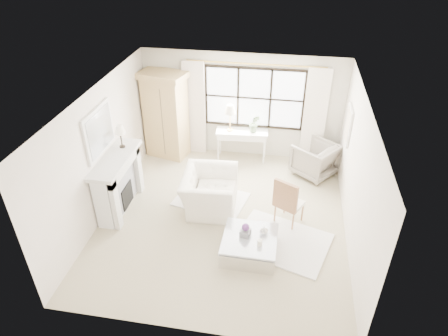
{
  "coord_description": "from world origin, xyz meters",
  "views": [
    {
      "loc": [
        1.12,
        -6.43,
        5.45
      ],
      "look_at": [
        -0.02,
        0.2,
        1.12
      ],
      "focal_mm": 32.0,
      "sensor_mm": 36.0,
      "label": 1
    }
  ],
  "objects_px": {
    "coffee_table": "(250,245)",
    "club_armchair": "(209,191)",
    "console_table": "(242,145)",
    "armoire": "(166,115)"
  },
  "relations": [
    {
      "from": "armoire",
      "to": "console_table",
      "type": "relative_size",
      "value": 1.68
    },
    {
      "from": "coffee_table",
      "to": "console_table",
      "type": "bearing_deg",
      "value": 100.72
    },
    {
      "from": "armoire",
      "to": "coffee_table",
      "type": "height_order",
      "value": "armoire"
    },
    {
      "from": "club_armchair",
      "to": "coffee_table",
      "type": "xyz_separation_m",
      "value": [
        1.02,
        -1.25,
        -0.23
      ]
    },
    {
      "from": "console_table",
      "to": "coffee_table",
      "type": "xyz_separation_m",
      "value": [
        0.61,
        -3.4,
        -0.22
      ]
    },
    {
      "from": "console_table",
      "to": "coffee_table",
      "type": "relative_size",
      "value": 1.32
    },
    {
      "from": "coffee_table",
      "to": "club_armchair",
      "type": "bearing_deg",
      "value": 129.84
    },
    {
      "from": "armoire",
      "to": "coffee_table",
      "type": "relative_size",
      "value": 2.22
    },
    {
      "from": "club_armchair",
      "to": "console_table",
      "type": "bearing_deg",
      "value": -13.92
    },
    {
      "from": "club_armchair",
      "to": "coffee_table",
      "type": "bearing_deg",
      "value": -143.84
    }
  ]
}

